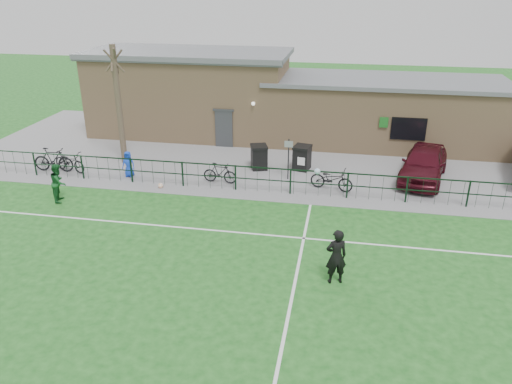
% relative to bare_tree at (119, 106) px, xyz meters
% --- Properties ---
extents(ground, '(90.00, 90.00, 0.00)m').
position_rel_bare_tree_xyz_m(ground, '(8.00, -10.50, -3.00)').
color(ground, '#18531A').
rests_on(ground, ground).
extents(paving_strip, '(34.00, 13.00, 0.02)m').
position_rel_bare_tree_xyz_m(paving_strip, '(8.00, 3.00, -2.99)').
color(paving_strip, slate).
rests_on(paving_strip, ground).
extents(pitch_line_touch, '(28.00, 0.10, 0.01)m').
position_rel_bare_tree_xyz_m(pitch_line_touch, '(8.00, -2.70, -3.00)').
color(pitch_line_touch, white).
rests_on(pitch_line_touch, ground).
extents(pitch_line_mid, '(28.00, 0.10, 0.01)m').
position_rel_bare_tree_xyz_m(pitch_line_mid, '(8.00, -6.50, -3.00)').
color(pitch_line_mid, white).
rests_on(pitch_line_mid, ground).
extents(pitch_line_perp, '(0.10, 16.00, 0.01)m').
position_rel_bare_tree_xyz_m(pitch_line_perp, '(10.00, -10.50, -3.00)').
color(pitch_line_perp, white).
rests_on(pitch_line_perp, ground).
extents(perimeter_fence, '(28.00, 0.10, 1.20)m').
position_rel_bare_tree_xyz_m(perimeter_fence, '(8.00, -2.50, -2.40)').
color(perimeter_fence, black).
rests_on(perimeter_fence, ground).
extents(bare_tree, '(0.30, 0.30, 6.00)m').
position_rel_bare_tree_xyz_m(bare_tree, '(0.00, 0.00, 0.00)').
color(bare_tree, '#493A2C').
rests_on(bare_tree, ground).
extents(wheelie_bin_left, '(0.98, 1.04, 1.13)m').
position_rel_bare_tree_xyz_m(wheelie_bin_left, '(7.07, 0.38, -2.41)').
color(wheelie_bin_left, black).
rests_on(wheelie_bin_left, paving_strip).
extents(wheelie_bin_right, '(0.91, 0.99, 1.14)m').
position_rel_bare_tree_xyz_m(wheelie_bin_right, '(9.20, 0.68, -2.41)').
color(wheelie_bin_right, black).
rests_on(wheelie_bin_right, paving_strip).
extents(sign_post, '(0.07, 0.07, 2.00)m').
position_rel_bare_tree_xyz_m(sign_post, '(8.68, -0.77, -1.98)').
color(sign_post, black).
rests_on(sign_post, paving_strip).
extents(car_maroon, '(2.99, 5.05, 1.61)m').
position_rel_bare_tree_xyz_m(car_maroon, '(15.01, 0.37, -2.17)').
color(car_maroon, '#430C16').
rests_on(car_maroon, paving_strip).
extents(bicycle_b, '(2.07, 0.68, 1.22)m').
position_rel_bare_tree_xyz_m(bicycle_b, '(-2.88, -1.88, -2.37)').
color(bicycle_b, black).
rests_on(bicycle_b, paving_strip).
extents(bicycle_c, '(2.04, 1.21, 1.01)m').
position_rel_bare_tree_xyz_m(bicycle_c, '(-2.12, -1.70, -2.47)').
color(bicycle_c, black).
rests_on(bicycle_c, paving_strip).
extents(bicycle_d, '(1.66, 0.59, 0.98)m').
position_rel_bare_tree_xyz_m(bicycle_d, '(5.59, -1.82, -2.49)').
color(bicycle_d, black).
rests_on(bicycle_d, paving_strip).
extents(bicycle_e, '(2.09, 1.16, 1.04)m').
position_rel_bare_tree_xyz_m(bicycle_e, '(10.78, -1.71, -2.46)').
color(bicycle_e, black).
rests_on(bicycle_e, paving_strip).
extents(spectator_child, '(0.64, 0.43, 1.27)m').
position_rel_bare_tree_xyz_m(spectator_child, '(1.06, -1.83, -2.35)').
color(spectator_child, blue).
rests_on(spectator_child, paving_strip).
extents(goalkeeper_kick, '(1.40, 3.69, 2.60)m').
position_rel_bare_tree_xyz_m(goalkeeper_kick, '(11.22, -9.14, -2.04)').
color(goalkeeper_kick, black).
rests_on(goalkeeper_kick, ground).
extents(outfield_player, '(0.86, 0.97, 1.68)m').
position_rel_bare_tree_xyz_m(outfield_player, '(-0.72, -5.00, -2.16)').
color(outfield_player, '#185424').
rests_on(outfield_player, ground).
extents(ball_ground, '(0.24, 0.24, 0.24)m').
position_rel_bare_tree_xyz_m(ball_ground, '(3.05, -2.92, -2.88)').
color(ball_ground, white).
rests_on(ball_ground, ground).
extents(clubhouse, '(24.25, 5.40, 4.96)m').
position_rel_bare_tree_xyz_m(clubhouse, '(7.12, 6.00, -0.78)').
color(clubhouse, tan).
rests_on(clubhouse, ground).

